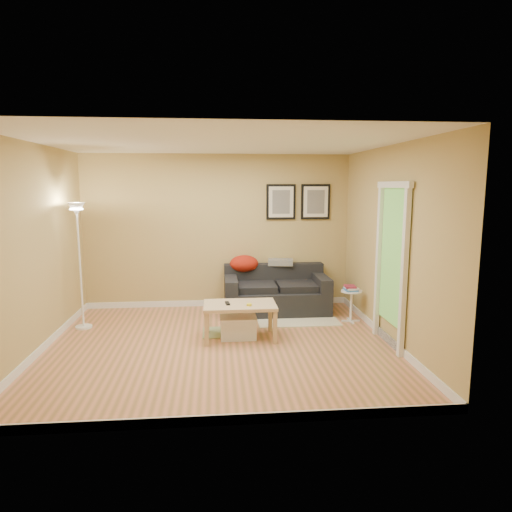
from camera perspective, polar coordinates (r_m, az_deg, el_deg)
The scene contains 25 objects.
floor at distance 6.04m, azimuth -4.56°, elevation -11.24°, with size 4.50×4.50×0.00m, color #CD7D57.
ceiling at distance 5.69m, azimuth -4.89°, elevation 14.15°, with size 4.50×4.50×0.00m, color white.
wall_back at distance 7.71m, azimuth -4.86°, elevation 3.11°, with size 4.50×4.50×0.00m, color tan.
wall_front at distance 3.75m, azimuth -4.42°, elevation -3.13°, with size 4.50×4.50×0.00m, color tan.
wall_left at distance 6.13m, azimuth -26.24°, elevation 0.70°, with size 4.00×4.00×0.00m, color tan.
wall_right at distance 6.16m, azimuth 16.69°, elevation 1.29°, with size 4.00×4.00×0.00m, color tan.
baseboard_back at distance 7.92m, azimuth -4.74°, elevation -5.93°, with size 4.50×0.02×0.10m, color white.
baseboard_front at distance 4.20m, azimuth -4.21°, elevation -20.00°, with size 4.50×0.02×0.10m, color white.
baseboard_left at distance 6.41m, azimuth -25.37°, elevation -10.42°, with size 0.02×4.00×0.10m, color white.
baseboard_right at distance 6.44m, azimuth 16.10°, elevation -9.80°, with size 0.02×4.00×0.10m, color white.
sofa at distance 7.46m, azimuth 2.58°, elevation -4.27°, with size 1.70×0.90×0.75m, color black, non-canonical shape.
red_throw at distance 7.61m, azimuth -1.52°, elevation -0.97°, with size 0.48×0.36×0.28m, color #B82B11, non-canonical shape.
plaid_throw at distance 7.71m, azimuth 3.11°, elevation -0.77°, with size 0.42×0.26×0.10m, color tan, non-canonical shape.
framed_print_left at distance 7.73m, azimuth 3.18°, elevation 6.86°, with size 0.50×0.04×0.60m, color black, non-canonical shape.
framed_print_right at distance 7.84m, azimuth 7.55°, elevation 6.83°, with size 0.50×0.04×0.60m, color black, non-canonical shape.
area_rug at distance 7.17m, azimuth 5.18°, elevation -7.90°, with size 1.25×0.85×0.01m, color beige.
green_runner at distance 6.53m, azimuth -3.64°, elevation -9.60°, with size 0.70×0.50×0.01m, color #668C4C.
coffee_table at distance 6.22m, azimuth -2.06°, elevation -8.24°, with size 0.98×0.60×0.49m, color tan, non-canonical shape.
remote_control at distance 6.14m, azimuth -3.63°, elevation -6.00°, with size 0.05×0.16×0.02m, color black.
tape_roll at distance 6.04m, azimuth -0.88°, elevation -6.19°, with size 0.07×0.07×0.03m, color yellow.
storage_bin at distance 6.27m, azimuth -2.29°, elevation -8.96°, with size 0.50×0.37×0.31m, color white, non-canonical shape.
side_table at distance 7.10m, azimuth 11.95°, elevation -6.24°, with size 0.32×0.32×0.49m, color white, non-canonical shape.
book_stack at distance 7.04m, azimuth 11.91°, elevation -3.99°, with size 0.18×0.24×0.08m, color teal, non-canonical shape.
floor_lamp at distance 6.98m, azimuth -21.40°, elevation -1.62°, with size 0.24×0.24×1.85m, color white, non-canonical shape.
doorway at distance 6.05m, azimuth 16.66°, elevation -1.49°, with size 0.12×1.01×2.13m, color white, non-canonical shape.
Camera 1 is at (-0.04, -5.67, 2.09)m, focal length 31.56 mm.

